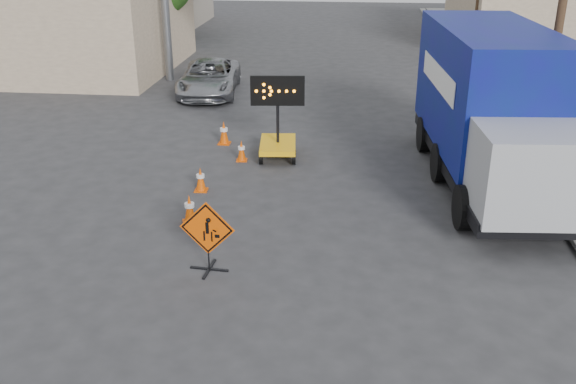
% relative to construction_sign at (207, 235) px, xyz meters
% --- Properties ---
extents(ground, '(100.00, 100.00, 0.00)m').
position_rel_construction_sign_xyz_m(ground, '(0.89, -1.05, -0.82)').
color(ground, '#2D2D30').
rests_on(ground, ground).
extents(curb_right, '(0.40, 60.00, 0.12)m').
position_rel_construction_sign_xyz_m(curb_right, '(8.09, 13.95, -0.76)').
color(curb_right, gray).
rests_on(curb_right, ground).
extents(sidewalk_right, '(4.00, 60.00, 0.15)m').
position_rel_construction_sign_xyz_m(sidewalk_right, '(10.39, 13.95, -0.75)').
color(sidewalk_right, gray).
rests_on(sidewalk_right, ground).
extents(storefront_left_near, '(14.00, 10.00, 4.00)m').
position_rel_construction_sign_xyz_m(storefront_left_near, '(-13.11, 18.95, 1.18)').
color(storefront_left_near, '#C6AC8F').
rests_on(storefront_left_near, ground).
extents(building_right_far, '(10.00, 14.00, 4.60)m').
position_rel_construction_sign_xyz_m(building_right_far, '(13.89, 28.95, 1.48)').
color(building_right_far, '#C6AC8F').
rests_on(building_right_far, ground).
extents(construction_sign, '(1.17, 0.83, 1.55)m').
position_rel_construction_sign_xyz_m(construction_sign, '(0.00, 0.00, 0.00)').
color(construction_sign, black).
rests_on(construction_sign, ground).
extents(arrow_board, '(1.61, 1.88, 2.55)m').
position_rel_construction_sign_xyz_m(arrow_board, '(0.59, 7.08, -0.24)').
color(arrow_board, '#FFB70E').
rests_on(arrow_board, ground).
extents(pickup_truck, '(2.77, 5.19, 1.39)m').
position_rel_construction_sign_xyz_m(pickup_truck, '(-3.23, 14.61, -0.13)').
color(pickup_truck, '#9FA1A6').
rests_on(pickup_truck, ground).
extents(box_truck, '(3.31, 8.92, 4.16)m').
position_rel_construction_sign_xyz_m(box_truck, '(6.55, 5.66, 1.06)').
color(box_truck, black).
rests_on(box_truck, ground).
extents(cone_a, '(0.47, 0.47, 0.73)m').
position_rel_construction_sign_xyz_m(cone_a, '(-0.96, 2.20, -0.46)').
color(cone_a, '#DC4C04').
rests_on(cone_a, ground).
extents(cone_b, '(0.36, 0.36, 0.67)m').
position_rel_construction_sign_xyz_m(cone_b, '(-1.16, 4.18, -0.48)').
color(cone_b, '#DC4C04').
rests_on(cone_b, ground).
extents(cone_c, '(0.36, 0.36, 0.64)m').
position_rel_construction_sign_xyz_m(cone_c, '(-0.47, 6.64, -0.50)').
color(cone_c, '#DC4C04').
rests_on(cone_c, ground).
extents(cone_d, '(0.39, 0.39, 0.77)m').
position_rel_construction_sign_xyz_m(cone_d, '(-1.32, 8.16, -0.44)').
color(cone_d, '#DC4C04').
rests_on(cone_d, ground).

